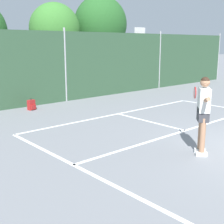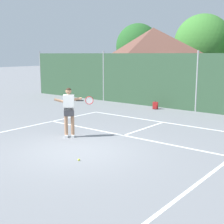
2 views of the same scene
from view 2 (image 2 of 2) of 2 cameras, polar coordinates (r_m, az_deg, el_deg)
ground_plane at (r=10.27m, az=-6.21°, el=-6.98°), size 120.00×120.00×0.00m
court_markings at (r=10.71m, az=-3.76°, el=-6.18°), size 8.30×11.10×0.01m
chainlink_fence at (r=17.43m, az=15.10°, el=5.13°), size 26.09×0.09×3.26m
clubhouse_building at (r=23.11m, az=7.36°, el=9.08°), size 5.48×4.39×4.90m
tennis_player at (r=11.70m, az=-7.73°, el=0.74°), size 1.04×1.07×1.85m
tennis_ball at (r=9.33m, az=-6.02°, el=-8.58°), size 0.07×0.07×0.07m
backpack_red at (r=17.93m, az=7.84°, el=1.14°), size 0.32×0.30×0.46m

